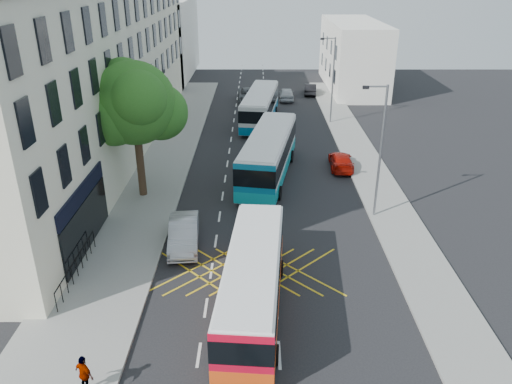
{
  "coord_description": "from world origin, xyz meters",
  "views": [
    {
      "loc": [
        -0.9,
        -15.34,
        14.09
      ],
      "look_at": [
        -0.95,
        10.83,
        2.2
      ],
      "focal_mm": 35.0,
      "sensor_mm": 36.0,
      "label": 1
    }
  ],
  "objects_px": {
    "distant_car_silver": "(287,94)",
    "pedestrian_far": "(85,374)",
    "bus_far": "(260,107)",
    "lamp_far": "(332,76)",
    "red_hatchback": "(341,161)",
    "lamp_near": "(379,146)",
    "parked_car_silver": "(184,234)",
    "distant_car_grey": "(249,96)",
    "bus_near": "(253,281)",
    "bus_mid": "(269,154)",
    "street_tree": "(134,104)",
    "distant_car_dark": "(310,89)"
  },
  "relations": [
    {
      "from": "lamp_far",
      "to": "bus_far",
      "type": "relative_size",
      "value": 0.72
    },
    {
      "from": "lamp_far",
      "to": "red_hatchback",
      "type": "relative_size",
      "value": 1.94
    },
    {
      "from": "street_tree",
      "to": "lamp_far",
      "type": "height_order",
      "value": "street_tree"
    },
    {
      "from": "lamp_near",
      "to": "distant_car_silver",
      "type": "distance_m",
      "value": 29.79
    },
    {
      "from": "lamp_near",
      "to": "bus_far",
      "type": "relative_size",
      "value": 0.72
    },
    {
      "from": "bus_near",
      "to": "distant_car_silver",
      "type": "height_order",
      "value": "bus_near"
    },
    {
      "from": "lamp_near",
      "to": "bus_near",
      "type": "bearing_deg",
      "value": -128.74
    },
    {
      "from": "lamp_far",
      "to": "bus_far",
      "type": "xyz_separation_m",
      "value": [
        -6.79,
        0.23,
        -3.0
      ]
    },
    {
      "from": "bus_near",
      "to": "distant_car_dark",
      "type": "height_order",
      "value": "bus_near"
    },
    {
      "from": "bus_mid",
      "to": "distant_car_grey",
      "type": "relative_size",
      "value": 2.24
    },
    {
      "from": "lamp_far",
      "to": "distant_car_silver",
      "type": "height_order",
      "value": "lamp_far"
    },
    {
      "from": "red_hatchback",
      "to": "pedestrian_far",
      "type": "height_order",
      "value": "pedestrian_far"
    },
    {
      "from": "street_tree",
      "to": "distant_car_grey",
      "type": "relative_size",
      "value": 1.66
    },
    {
      "from": "street_tree",
      "to": "red_hatchback",
      "type": "height_order",
      "value": "street_tree"
    },
    {
      "from": "bus_mid",
      "to": "distant_car_grey",
      "type": "height_order",
      "value": "bus_mid"
    },
    {
      "from": "bus_far",
      "to": "red_hatchback",
      "type": "distance_m",
      "value": 13.6
    },
    {
      "from": "distant_car_dark",
      "to": "red_hatchback",
      "type": "bearing_deg",
      "value": 95.17
    },
    {
      "from": "bus_mid",
      "to": "red_hatchback",
      "type": "xyz_separation_m",
      "value": [
        5.55,
        1.6,
        -1.12
      ]
    },
    {
      "from": "lamp_near",
      "to": "parked_car_silver",
      "type": "distance_m",
      "value": 12.26
    },
    {
      "from": "street_tree",
      "to": "bus_near",
      "type": "xyz_separation_m",
      "value": [
        7.45,
        -12.01,
        -4.81
      ]
    },
    {
      "from": "parked_car_silver",
      "to": "pedestrian_far",
      "type": "height_order",
      "value": "pedestrian_far"
    },
    {
      "from": "lamp_far",
      "to": "distant_car_dark",
      "type": "bearing_deg",
      "value": 93.28
    },
    {
      "from": "lamp_far",
      "to": "red_hatchback",
      "type": "height_order",
      "value": "lamp_far"
    },
    {
      "from": "bus_mid",
      "to": "pedestrian_far",
      "type": "bearing_deg",
      "value": -98.66
    },
    {
      "from": "bus_mid",
      "to": "parked_car_silver",
      "type": "distance_m",
      "value": 11.15
    },
    {
      "from": "red_hatchback",
      "to": "bus_near",
      "type": "bearing_deg",
      "value": 72.09
    },
    {
      "from": "distant_car_grey",
      "to": "bus_near",
      "type": "bearing_deg",
      "value": -91.79
    },
    {
      "from": "street_tree",
      "to": "distant_car_dark",
      "type": "bearing_deg",
      "value": 64.34
    },
    {
      "from": "distant_car_silver",
      "to": "parked_car_silver",
      "type": "bearing_deg",
      "value": 78.56
    },
    {
      "from": "street_tree",
      "to": "parked_car_silver",
      "type": "relative_size",
      "value": 1.97
    },
    {
      "from": "bus_far",
      "to": "lamp_far",
      "type": "bearing_deg",
      "value": 5.45
    },
    {
      "from": "lamp_far",
      "to": "pedestrian_far",
      "type": "height_order",
      "value": "lamp_far"
    },
    {
      "from": "lamp_near",
      "to": "lamp_far",
      "type": "xyz_separation_m",
      "value": [
        0.0,
        20.0,
        0.0
      ]
    },
    {
      "from": "bus_mid",
      "to": "lamp_near",
      "type": "bearing_deg",
      "value": -36.11
    },
    {
      "from": "street_tree",
      "to": "red_hatchback",
      "type": "relative_size",
      "value": 2.13
    },
    {
      "from": "lamp_near",
      "to": "bus_mid",
      "type": "bearing_deg",
      "value": 133.79
    },
    {
      "from": "parked_car_silver",
      "to": "distant_car_silver",
      "type": "xyz_separation_m",
      "value": [
        7.4,
        32.78,
        -0.03
      ]
    },
    {
      "from": "distant_car_grey",
      "to": "distant_car_silver",
      "type": "height_order",
      "value": "distant_car_grey"
    },
    {
      "from": "street_tree",
      "to": "parked_car_silver",
      "type": "xyz_separation_m",
      "value": [
        3.61,
        -6.44,
        -5.56
      ]
    },
    {
      "from": "lamp_far",
      "to": "red_hatchback",
      "type": "bearing_deg",
      "value": -93.35
    },
    {
      "from": "bus_near",
      "to": "bus_mid",
      "type": "xyz_separation_m",
      "value": [
        1.01,
        15.55,
        0.23
      ]
    },
    {
      "from": "distant_car_silver",
      "to": "pedestrian_far",
      "type": "distance_m",
      "value": 44.29
    },
    {
      "from": "bus_near",
      "to": "distant_car_grey",
      "type": "relative_size",
      "value": 1.92
    },
    {
      "from": "bus_mid",
      "to": "red_hatchback",
      "type": "relative_size",
      "value": 2.88
    },
    {
      "from": "bus_far",
      "to": "parked_car_silver",
      "type": "bearing_deg",
      "value": -92.9
    },
    {
      "from": "pedestrian_far",
      "to": "distant_car_dark",
      "type": "bearing_deg",
      "value": -71.98
    },
    {
      "from": "lamp_near",
      "to": "street_tree",
      "type": "bearing_deg",
      "value": 168.6
    },
    {
      "from": "bus_far",
      "to": "red_hatchback",
      "type": "xyz_separation_m",
      "value": [
        6.09,
        -12.12,
        -1.02
      ]
    },
    {
      "from": "parked_car_silver",
      "to": "distant_car_grey",
      "type": "relative_size",
      "value": 0.84
    },
    {
      "from": "lamp_near",
      "to": "pedestrian_far",
      "type": "distance_m",
      "value": 19.56
    }
  ]
}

